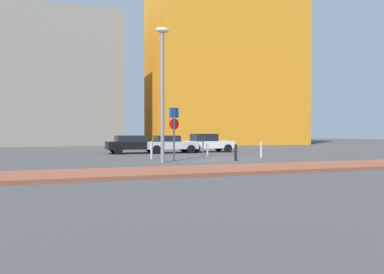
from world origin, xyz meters
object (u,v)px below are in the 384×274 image
at_px(parking_sign_post, 174,127).
at_px(street_lamp, 162,83).
at_px(parking_meter, 203,144).
at_px(traffic_bollard_near, 261,149).
at_px(traffic_bollard_edge, 236,153).
at_px(traffic_bollard_mid, 207,150).
at_px(parked_car_black, 134,144).
at_px(parked_car_silver, 170,144).
at_px(parked_car_white, 207,143).
at_px(traffic_bollard_far, 152,150).

distance_m(parking_sign_post, street_lamp, 2.61).
relative_size(parking_sign_post, parking_meter, 2.21).
xyz_separation_m(traffic_bollard_near, traffic_bollard_edge, (-2.73, -2.02, -0.05)).
relative_size(parking_meter, traffic_bollard_mid, 1.57).
relative_size(parked_car_black, traffic_bollard_mid, 5.00).
distance_m(parked_car_silver, traffic_bollard_edge, 8.91).
bearing_deg(traffic_bollard_edge, parked_car_white, 78.87).
bearing_deg(parking_sign_post, parked_car_black, 96.84).
bearing_deg(traffic_bollard_near, parked_car_black, 133.61).
height_order(parked_car_white, traffic_bollard_far, parked_car_white).
relative_size(street_lamp, traffic_bollard_near, 6.90).
bearing_deg(parking_sign_post, street_lamp, -134.63).
distance_m(traffic_bollard_mid, traffic_bollard_edge, 3.95).
distance_m(parking_sign_post, parking_meter, 2.18).
relative_size(parked_car_white, traffic_bollard_far, 3.79).
relative_size(parked_car_silver, traffic_bollard_mid, 4.61).
bearing_deg(traffic_bollard_mid, parking_sign_post, -138.96).
bearing_deg(parked_car_black, traffic_bollard_edge, -66.03).
bearing_deg(traffic_bollard_far, traffic_bollard_mid, 15.46).
distance_m(parked_car_black, traffic_bollard_far, 6.31).
distance_m(parked_car_white, parking_sign_post, 9.27).
relative_size(parking_sign_post, traffic_bollard_mid, 3.47).
bearing_deg(parked_car_silver, parked_car_black, 172.50).
bearing_deg(traffic_bollard_near, street_lamp, -166.80).
bearing_deg(traffic_bollard_far, street_lamp, -88.55).
distance_m(street_lamp, traffic_bollard_far, 4.36).
bearing_deg(parked_car_white, traffic_bollard_near, -82.47).
relative_size(parking_sign_post, traffic_bollard_edge, 3.24).
xyz_separation_m(parked_car_white, traffic_bollard_near, (0.94, -7.09, -0.24)).
xyz_separation_m(parked_car_black, parked_car_silver, (2.73, -0.36, -0.02)).
relative_size(parking_sign_post, traffic_bollard_far, 2.79).
xyz_separation_m(parked_car_white, parking_meter, (-3.05, -7.31, 0.12)).
relative_size(parked_car_white, parking_meter, 2.99).
bearing_deg(parked_car_silver, parking_meter, -89.22).
bearing_deg(parked_car_white, parked_car_black, 179.46).
height_order(parked_car_black, parked_car_white, parked_car_white).
height_order(street_lamp, traffic_bollard_near, street_lamp).
height_order(street_lamp, traffic_bollard_edge, street_lamp).
bearing_deg(traffic_bollard_edge, parked_car_silver, 98.70).
xyz_separation_m(parking_meter, traffic_bollard_far, (-2.83, 1.06, -0.34)).
xyz_separation_m(parked_car_black, parked_car_white, (5.87, -0.06, 0.02)).
distance_m(parked_car_white, traffic_bollard_mid, 5.52).
relative_size(parked_car_black, traffic_bollard_edge, 4.66).
distance_m(parked_car_white, traffic_bollard_near, 7.15).
distance_m(street_lamp, traffic_bollard_near, 7.83).
bearing_deg(street_lamp, parked_car_white, 56.15).
distance_m(parked_car_silver, traffic_bollard_far, 6.55).
xyz_separation_m(parking_meter, traffic_bollard_edge, (1.25, -1.79, -0.42)).
height_order(parking_sign_post, street_lamp, street_lamp).
bearing_deg(parked_car_silver, traffic_bollard_near, -58.99).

